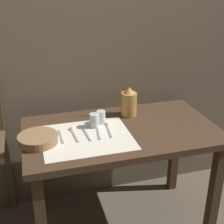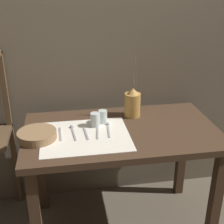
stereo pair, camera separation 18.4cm
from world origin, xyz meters
name	(u,v)px [view 2 (the right image)]	position (x,y,z in m)	size (l,w,h in m)	color
ground_plane	(120,224)	(0.00, 0.00, 0.00)	(12.00, 12.00, 0.00)	brown
stone_wall_back	(109,41)	(0.00, 0.45, 1.20)	(7.00, 0.06, 2.40)	#6B5E4C
wooden_table	(121,145)	(0.00, 0.00, 0.64)	(1.18, 0.68, 0.75)	#422D1E
linen_cloth	(85,136)	(-0.22, -0.05, 0.75)	(0.51, 0.44, 0.00)	silver
pitcher_with_flowers	(132,103)	(0.11, 0.18, 0.84)	(0.11, 0.11, 0.40)	#B7843D
wooden_bowl	(37,135)	(-0.50, -0.04, 0.78)	(0.22, 0.22, 0.05)	#8E6B47
glass_tumbler_near	(95,120)	(-0.15, 0.07, 0.80)	(0.06, 0.06, 0.09)	silver
glass_tumbler_far	(103,117)	(-0.10, 0.11, 0.79)	(0.06, 0.06, 0.08)	silver
fork_outer	(60,134)	(-0.37, -0.01, 0.76)	(0.01, 0.17, 0.00)	#939399
spoon_inner	(72,129)	(-0.29, 0.03, 0.76)	(0.03, 0.18, 0.02)	#939399
fork_inner	(86,133)	(-0.22, -0.02, 0.76)	(0.02, 0.17, 0.00)	#939399
knife_center	(98,132)	(-0.15, -0.02, 0.76)	(0.03, 0.17, 0.00)	#939399
spoon_outer	(108,126)	(-0.08, 0.04, 0.76)	(0.03, 0.18, 0.02)	#939399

